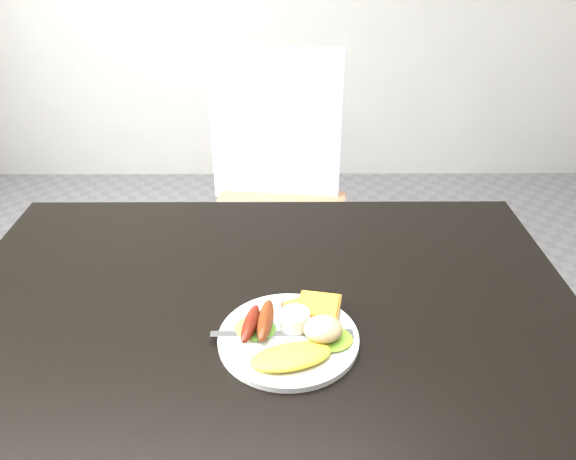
{
  "coord_description": "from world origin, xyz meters",
  "views": [
    {
      "loc": [
        0.04,
        -0.87,
        1.4
      ],
      "look_at": [
        0.05,
        -0.01,
        0.9
      ],
      "focal_mm": 35.0,
      "sensor_mm": 36.0,
      "label": 1
    }
  ],
  "objects_px": {
    "dining_table": "(265,306)",
    "dining_chair": "(276,225)",
    "person": "(180,202)",
    "plate": "(288,338)"
  },
  "relations": [
    {
      "from": "dining_chair",
      "to": "person",
      "type": "relative_size",
      "value": 0.35
    },
    {
      "from": "dining_table",
      "to": "person",
      "type": "bearing_deg",
      "value": 114.49
    },
    {
      "from": "person",
      "to": "plate",
      "type": "distance_m",
      "value": 0.77
    },
    {
      "from": "dining_chair",
      "to": "person",
      "type": "distance_m",
      "value": 0.42
    },
    {
      "from": "dining_table",
      "to": "person",
      "type": "height_order",
      "value": "person"
    },
    {
      "from": "dining_chair",
      "to": "plate",
      "type": "relative_size",
      "value": 1.91
    },
    {
      "from": "person",
      "to": "plate",
      "type": "relative_size",
      "value": 5.45
    },
    {
      "from": "person",
      "to": "dining_table",
      "type": "bearing_deg",
      "value": 99.67
    },
    {
      "from": "dining_table",
      "to": "person",
      "type": "xyz_separation_m",
      "value": [
        -0.26,
        0.58,
        -0.07
      ]
    },
    {
      "from": "dining_table",
      "to": "dining_chair",
      "type": "distance_m",
      "value": 0.86
    }
  ]
}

